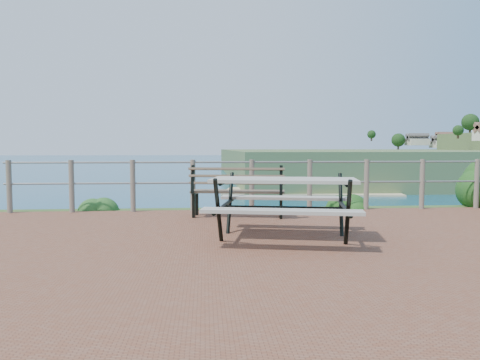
% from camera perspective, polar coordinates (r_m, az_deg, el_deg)
% --- Properties ---
extents(ground, '(10.00, 7.00, 0.12)m').
position_cam_1_polar(ground, '(5.94, 4.75, -8.24)').
color(ground, brown).
rests_on(ground, ground).
extents(ocean, '(1200.00, 1200.00, 0.00)m').
position_cam_1_polar(ocean, '(205.73, -4.10, 3.64)').
color(ocean, '#12556F').
rests_on(ocean, ground).
extents(safety_railing, '(9.40, 0.10, 1.00)m').
position_cam_1_polar(safety_railing, '(9.15, 1.46, -0.29)').
color(safety_railing, '#6B5B4C').
rests_on(safety_railing, ground).
extents(picnic_table, '(2.06, 1.66, 0.82)m').
position_cam_1_polar(picnic_table, '(6.36, 5.32, -2.66)').
color(picnic_table, '#9E998D').
rests_on(picnic_table, ground).
extents(park_bench, '(1.70, 0.68, 0.93)m').
position_cam_1_polar(park_bench, '(8.28, -0.27, -0.45)').
color(park_bench, brown).
rests_on(park_bench, ground).
extents(shrub_lip_west, '(0.66, 0.66, 0.36)m').
position_cam_1_polar(shrub_lip_west, '(9.73, -16.44, -3.59)').
color(shrub_lip_west, '#1E4C1C').
rests_on(shrub_lip_west, ground).
extents(shrub_lip_east, '(0.77, 0.77, 0.51)m').
position_cam_1_polar(shrub_lip_east, '(10.07, 13.52, -3.29)').
color(shrub_lip_east, '#173E13').
rests_on(shrub_lip_east, ground).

